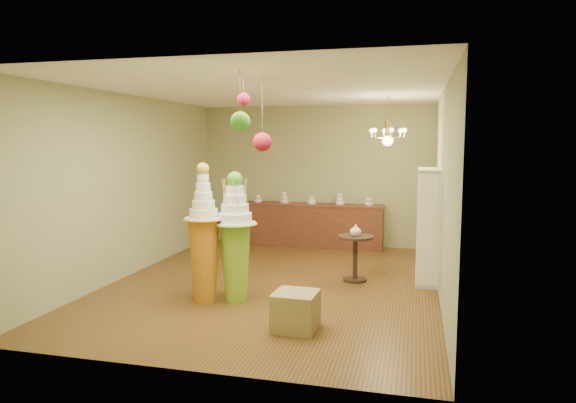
% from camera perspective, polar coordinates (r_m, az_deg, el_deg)
% --- Properties ---
extents(floor, '(6.50, 6.50, 0.00)m').
position_cam_1_polar(floor, '(8.25, -1.48, -9.02)').
color(floor, '#553817').
rests_on(floor, ground).
extents(ceiling, '(6.50, 6.50, 0.00)m').
position_cam_1_polar(ceiling, '(7.98, -1.54, 12.20)').
color(ceiling, white).
rests_on(ceiling, ground).
extents(wall_back, '(5.00, 0.04, 3.00)m').
position_cam_1_polar(wall_back, '(11.13, 2.97, 2.87)').
color(wall_back, '#979C6B').
rests_on(wall_back, ground).
extents(wall_front, '(5.00, 0.04, 3.00)m').
position_cam_1_polar(wall_front, '(4.94, -11.63, -1.90)').
color(wall_front, '#979C6B').
rests_on(wall_front, ground).
extents(wall_left, '(0.04, 6.50, 3.00)m').
position_cam_1_polar(wall_left, '(8.97, -17.10, 1.70)').
color(wall_left, '#979C6B').
rests_on(wall_left, ground).
extents(wall_right, '(0.04, 6.50, 3.00)m').
position_cam_1_polar(wall_right, '(7.70, 16.73, 0.95)').
color(wall_right, '#979C6B').
rests_on(wall_right, ground).
extents(pedestal_green, '(0.67, 0.67, 1.82)m').
position_cam_1_polar(pedestal_green, '(7.21, -5.86, -4.91)').
color(pedestal_green, '#82B527').
rests_on(pedestal_green, floor).
extents(pedestal_orange, '(0.64, 0.64, 1.95)m').
position_cam_1_polar(pedestal_orange, '(7.24, -9.29, -5.18)').
color(pedestal_orange, orange).
rests_on(pedestal_orange, floor).
extents(burlap_riser, '(0.52, 0.52, 0.46)m').
position_cam_1_polar(burlap_riser, '(6.22, 0.86, -12.07)').
color(burlap_riser, '#978652').
rests_on(burlap_riser, floor).
extents(sideboard, '(3.04, 0.54, 1.16)m').
position_cam_1_polar(sideboard, '(10.97, 2.65, -2.56)').
color(sideboard, '#5A2C1C').
rests_on(sideboard, floor).
extents(shelving_unit, '(0.33, 1.20, 1.80)m').
position_cam_1_polar(shelving_unit, '(8.56, 15.27, -2.50)').
color(shelving_unit, white).
rests_on(shelving_unit, floor).
extents(round_table, '(0.72, 0.72, 0.74)m').
position_cam_1_polar(round_table, '(8.32, 7.49, -5.56)').
color(round_table, black).
rests_on(round_table, floor).
extents(vase, '(0.23, 0.23, 0.19)m').
position_cam_1_polar(vase, '(8.26, 7.53, -3.15)').
color(vase, white).
rests_on(vase, round_table).
extents(pom_red_left, '(0.23, 0.23, 0.89)m').
position_cam_1_polar(pom_red_left, '(6.37, -2.87, 6.64)').
color(pom_red_left, '#453D32').
rests_on(pom_red_left, ceiling).
extents(pom_green_mid, '(0.22, 0.22, 0.66)m').
position_cam_1_polar(pom_green_mid, '(5.68, -5.32, 8.86)').
color(pom_green_mid, '#453D32').
rests_on(pom_green_mid, ceiling).
extents(pom_red_right, '(0.15, 0.15, 0.37)m').
position_cam_1_polar(pom_red_right, '(5.91, -4.97, 11.26)').
color(pom_red_right, '#453D32').
rests_on(pom_red_right, ceiling).
extents(chandelier, '(0.80, 0.80, 0.85)m').
position_cam_1_polar(chandelier, '(8.91, 11.02, 7.00)').
color(chandelier, '#C18844').
rests_on(chandelier, ceiling).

